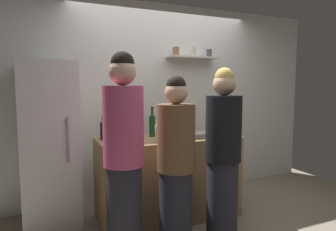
% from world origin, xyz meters
% --- Properties ---
extents(ground_plane, '(5.28, 5.28, 0.00)m').
position_xyz_m(ground_plane, '(0.00, 0.00, 0.00)').
color(ground_plane, gray).
extents(back_wall_assembly, '(4.80, 0.32, 2.60)m').
position_xyz_m(back_wall_assembly, '(0.00, 1.25, 1.30)').
color(back_wall_assembly, white).
rests_on(back_wall_assembly, ground).
extents(refrigerator, '(0.57, 0.68, 1.76)m').
position_xyz_m(refrigerator, '(-1.48, 0.85, 0.88)').
color(refrigerator, white).
rests_on(refrigerator, ground).
extents(counter, '(1.58, 0.69, 0.92)m').
position_xyz_m(counter, '(-0.24, 0.50, 0.46)').
color(counter, '#9E7A51').
rests_on(counter, ground).
extents(baking_pan, '(0.34, 0.24, 0.05)m').
position_xyz_m(baking_pan, '(0.07, 0.39, 0.95)').
color(baking_pan, gray).
rests_on(baking_pan, counter).
extents(utensil_holder, '(0.09, 0.09, 0.20)m').
position_xyz_m(utensil_holder, '(-0.73, 0.40, 0.99)').
color(utensil_holder, '#B2B2B7').
rests_on(utensil_holder, counter).
extents(wine_bottle_green_glass, '(0.07, 0.07, 0.34)m').
position_xyz_m(wine_bottle_green_glass, '(-0.38, 0.63, 1.06)').
color(wine_bottle_green_glass, '#19471E').
rests_on(wine_bottle_green_glass, counter).
extents(wine_bottle_dark_glass, '(0.07, 0.07, 0.29)m').
position_xyz_m(wine_bottle_dark_glass, '(-0.95, 0.64, 1.03)').
color(wine_bottle_dark_glass, black).
rests_on(wine_bottle_dark_glass, counter).
extents(wine_bottle_pale_glass, '(0.07, 0.07, 0.31)m').
position_xyz_m(wine_bottle_pale_glass, '(-0.62, 0.59, 1.04)').
color(wine_bottle_pale_glass, '#B2BFB2').
rests_on(wine_bottle_pale_glass, counter).
extents(wine_bottle_amber_glass, '(0.07, 0.07, 0.32)m').
position_xyz_m(wine_bottle_amber_glass, '(0.14, 0.68, 1.05)').
color(wine_bottle_amber_glass, '#472814').
rests_on(wine_bottle_amber_glass, counter).
extents(water_bottle_plastic, '(0.08, 0.08, 0.22)m').
position_xyz_m(water_bottle_plastic, '(-0.44, 0.27, 1.02)').
color(water_bottle_plastic, silver).
rests_on(water_bottle_plastic, counter).
extents(person_blonde, '(0.34, 0.34, 1.68)m').
position_xyz_m(person_blonde, '(0.03, -0.20, 0.83)').
color(person_blonde, '#262633').
rests_on(person_blonde, ground).
extents(person_brown_jacket, '(0.34, 0.34, 1.59)m').
position_xyz_m(person_brown_jacket, '(-0.46, -0.19, 0.78)').
color(person_brown_jacket, '#262633').
rests_on(person_brown_jacket, ground).
extents(person_pink_top, '(0.34, 0.34, 1.79)m').
position_xyz_m(person_pink_top, '(-0.93, -0.16, 0.89)').
color(person_pink_top, '#262633').
rests_on(person_pink_top, ground).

